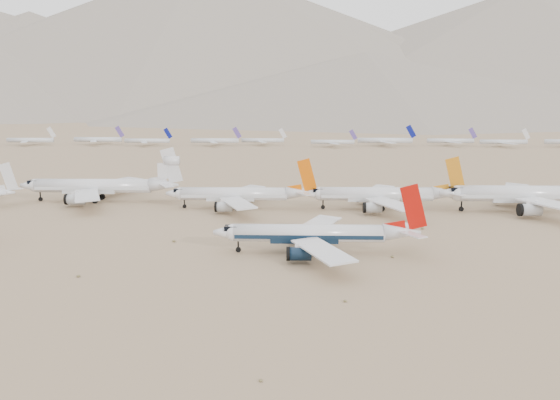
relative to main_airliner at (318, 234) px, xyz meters
The scene contains 10 objects.
ground 9.78m from the main_airliner, 142.96° to the right, with size 7000.00×7000.00×0.00m, color #7C6148.
main_airliner is the anchor object (origin of this frame).
row2_navy_widebody 90.11m from the main_airliner, 35.35° to the left, with size 59.30×57.99×21.10m.
row2_gold_tail 59.74m from the main_airliner, 66.12° to the left, with size 51.28×50.15×18.26m.
row2_orange_tail 59.99m from the main_airliner, 114.05° to the left, with size 48.89×47.83×17.44m.
row2_white_trijet 101.24m from the main_airliner, 138.92° to the left, with size 56.84×55.56×20.14m.
distant_storage_row 316.48m from the main_airliner, 93.45° to the left, with size 520.39×59.30×15.05m.
mountain_range 1654.52m from the main_airliner, 87.79° to the left, with size 7354.00×3024.00×470.00m.
foothills 1213.60m from the main_airliner, 64.60° to the left, with size 4637.50×1395.00×155.00m.
desert_scrub 35.15m from the main_airliner, 89.82° to the right, with size 261.14×121.67×0.63m.
Camera 1 is at (1.51, -123.39, 36.54)m, focal length 35.00 mm.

